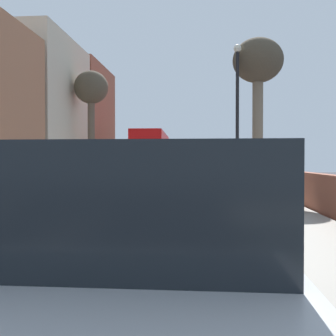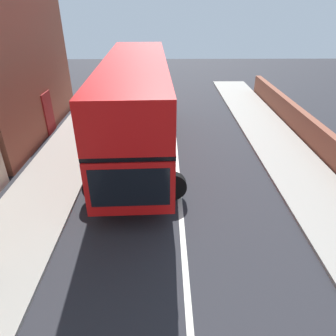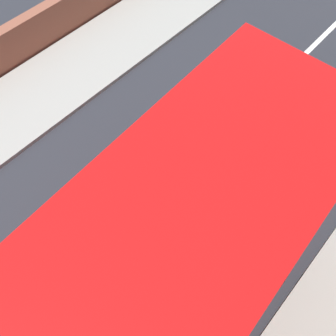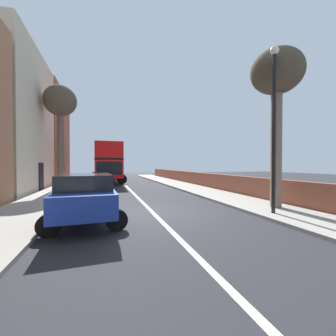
# 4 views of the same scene
# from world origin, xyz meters

# --- Properties ---
(ground_plane) EXTENTS (84.00, 84.00, 0.00)m
(ground_plane) POSITION_xyz_m (0.00, 0.00, 0.00)
(ground_plane) COLOR #28282D
(road_centre_line) EXTENTS (0.16, 54.00, 0.01)m
(road_centre_line) POSITION_xyz_m (0.00, 0.00, 0.00)
(road_centre_line) COLOR silver
(road_centre_line) RESTS_ON ground
(sidewalk_left) EXTENTS (2.60, 60.00, 0.12)m
(sidewalk_left) POSITION_xyz_m (-4.90, 0.00, 0.06)
(sidewalk_left) COLOR #9E998E
(sidewalk_left) RESTS_ON ground
(sidewalk_right) EXTENTS (2.60, 60.00, 0.12)m
(sidewalk_right) POSITION_xyz_m (4.90, 0.00, 0.06)
(sidewalk_right) COLOR #9E998E
(sidewalk_right) RESTS_ON ground
(boundary_wall_right) EXTENTS (0.36, 54.00, 1.23)m
(boundary_wall_right) POSITION_xyz_m (6.45, 0.00, 0.62)
(boundary_wall_right) COLOR brown
(boundary_wall_right) RESTS_ON ground
(double_decker_bus) EXTENTS (3.88, 11.44, 4.06)m
(double_decker_bus) POSITION_xyz_m (-1.70, 16.83, 2.36)
(double_decker_bus) COLOR red
(double_decker_bus) RESTS_ON ground
(parked_car_blue_left_2) EXTENTS (2.56, 4.17, 1.65)m
(parked_car_blue_left_2) POSITION_xyz_m (-2.50, -0.92, 0.94)
(parked_car_blue_left_2) COLOR #1E389E
(parked_car_blue_left_2) RESTS_ON ground
(street_tree_left_0) EXTENTS (2.44, 2.44, 7.99)m
(street_tree_left_0) POSITION_xyz_m (-5.17, 9.85, 6.54)
(street_tree_left_0) COLOR brown
(street_tree_left_0) RESTS_ON sidewalk_left
(street_tree_right_3) EXTENTS (2.18, 2.18, 6.81)m
(street_tree_right_3) POSITION_xyz_m (5.25, -1.01, 5.62)
(street_tree_right_3) COLOR #7A6B56
(street_tree_right_3) RESTS_ON sidewalk_right
(lamppost_right) EXTENTS (0.32, 0.32, 6.31)m
(lamppost_right) POSITION_xyz_m (4.30, -1.90, 3.81)
(lamppost_right) COLOR black
(lamppost_right) RESTS_ON sidewalk_right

